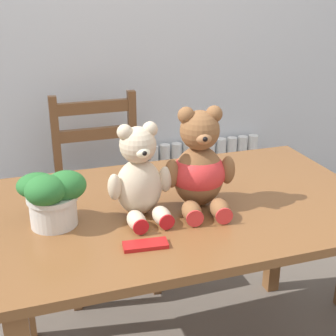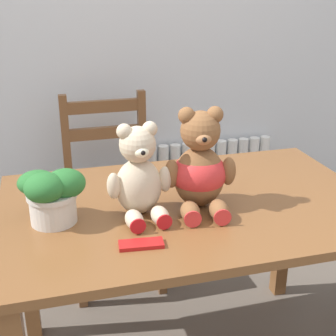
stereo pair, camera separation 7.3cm
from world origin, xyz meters
name	(u,v)px [view 2 (the right image)]	position (x,y,z in m)	size (l,w,h in m)	color
wall_back	(125,13)	(0.00, 1.56, 1.30)	(8.00, 0.04, 2.60)	silver
radiator	(208,191)	(0.47, 1.49, 0.25)	(0.79, 0.10, 0.57)	white
dining_table	(189,229)	(0.00, 0.41, 0.64)	(1.28, 0.82, 0.74)	brown
wooden_chair_behind	(111,190)	(-0.17, 1.18, 0.47)	(0.43, 0.46, 0.94)	brown
teddy_bear_left	(139,176)	(-0.18, 0.37, 0.88)	(0.21, 0.22, 0.31)	beige
teddy_bear_right	(200,168)	(0.02, 0.38, 0.88)	(0.24, 0.26, 0.34)	brown
potted_plant	(51,193)	(-0.46, 0.39, 0.84)	(0.21, 0.19, 0.18)	beige
chocolate_bar	(141,244)	(-0.22, 0.17, 0.75)	(0.13, 0.05, 0.01)	red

